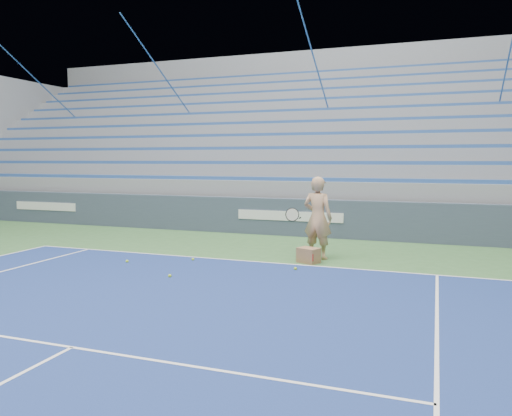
{
  "coord_description": "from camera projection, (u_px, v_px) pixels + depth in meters",
  "views": [
    {
      "loc": [
        4.05,
        1.72,
        2.26
      ],
      "look_at": [
        0.18,
        12.38,
        1.15
      ],
      "focal_mm": 35.0,
      "sensor_mm": 36.0,
      "label": 1
    }
  ],
  "objects": [
    {
      "name": "tennis_ball_0",
      "position": [
        193.0,
        259.0,
        11.13
      ],
      "size": [
        0.07,
        0.07,
        0.07
      ],
      "primitive_type": "sphere",
      "color": "#B1D92C",
      "rests_on": "ground"
    },
    {
      "name": "tennis_ball_3",
      "position": [
        127.0,
        261.0,
        10.91
      ],
      "size": [
        0.07,
        0.07,
        0.07
      ],
      "primitive_type": "sphere",
      "color": "#B1D92C",
      "rests_on": "ground"
    },
    {
      "name": "bleachers",
      "position": [
        330.0,
        157.0,
        19.97
      ],
      "size": [
        31.0,
        9.15,
        7.3
      ],
      "color": "gray",
      "rests_on": "ground"
    },
    {
      "name": "tennis_ball_1",
      "position": [
        170.0,
        276.0,
        9.55
      ],
      "size": [
        0.07,
        0.07,
        0.07
      ],
      "primitive_type": "sphere",
      "color": "#B1D92C",
      "rests_on": "ground"
    },
    {
      "name": "tennis_player",
      "position": [
        318.0,
        218.0,
        11.29
      ],
      "size": [
        0.99,
        0.91,
        1.88
      ],
      "color": "tan",
      "rests_on": "ground"
    },
    {
      "name": "sponsor_barrier",
      "position": [
        291.0,
        217.0,
        14.79
      ],
      "size": [
        30.0,
        0.32,
        1.1
      ],
      "color": "#3A4658",
      "rests_on": "ground"
    },
    {
      "name": "ball_box",
      "position": [
        309.0,
        255.0,
        10.91
      ],
      "size": [
        0.53,
        0.48,
        0.33
      ],
      "color": "#916846",
      "rests_on": "ground"
    },
    {
      "name": "tennis_ball_2",
      "position": [
        295.0,
        269.0,
        10.18
      ],
      "size": [
        0.07,
        0.07,
        0.07
      ],
      "primitive_type": "sphere",
      "color": "#B1D92C",
      "rests_on": "ground"
    }
  ]
}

